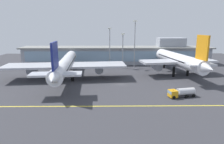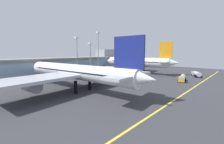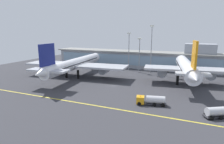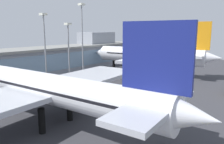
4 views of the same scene
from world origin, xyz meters
name	(u,v)px [view 1 (image 1 of 4)]	position (x,y,z in m)	size (l,w,h in m)	color
ground_plane	(120,84)	(0.00, 0.00, 0.00)	(180.00, 180.00, 0.00)	#38383D
taxiway_centreline_stripe	(125,106)	(0.00, -22.00, 0.01)	(144.00, 0.50, 0.01)	yellow
terminal_building	(120,54)	(2.16, 45.04, 5.62)	(114.09, 14.00, 15.36)	#9399A3
airliner_near_left	(65,65)	(-23.14, 7.88, 6.38)	(51.92, 58.32, 17.52)	black
airliner_near_right	(178,60)	(27.59, 15.02, 7.00)	(35.90, 48.88, 19.11)	black
fuel_tanker_truck	(181,93)	(18.69, -14.77, 1.51)	(9.35, 4.56, 2.90)	black
apron_light_mast_west	(110,41)	(-4.14, 34.08, 14.25)	(1.80, 1.80, 21.46)	gray
apron_light_mast_centre	(135,38)	(9.19, 31.28, 16.36)	(1.80, 1.80, 25.27)	gray
apron_light_mast_east	(123,45)	(2.83, 31.16, 12.69)	(1.80, 1.80, 18.71)	gray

